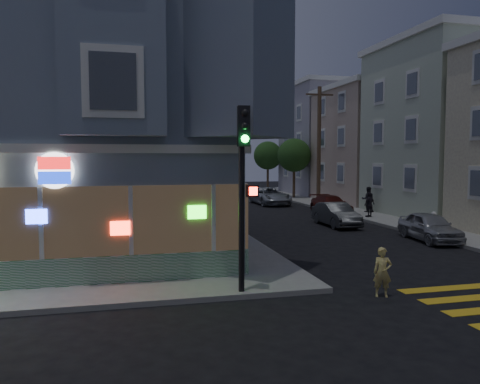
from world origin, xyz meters
name	(u,v)px	position (x,y,z in m)	size (l,w,h in m)	color
ground	(246,328)	(0.00, 0.00, 0.00)	(120.00, 120.00, 0.00)	black
sidewalk_ne	(449,203)	(23.00, 23.00, 0.07)	(24.00, 42.00, 0.15)	gray
corner_building	(37,107)	(-6.00, 10.98, 5.82)	(14.60, 14.60, 11.40)	slate
row_house_b	(478,132)	(19.50, 16.00, 5.40)	(12.00, 8.60, 10.50)	beige
row_house_c	(398,147)	(19.50, 25.00, 4.65)	(12.00, 8.60, 9.00)	tan
row_house_d	(348,141)	(19.50, 34.00, 5.40)	(12.00, 8.60, 10.50)	gray
utility_pole	(319,144)	(12.00, 24.00, 4.80)	(2.20, 0.30, 9.00)	#4C3826
street_tree_near	(294,155)	(12.20, 30.00, 3.94)	(3.00, 3.00, 5.30)	#4C3826
street_tree_far	(268,156)	(12.20, 38.00, 3.94)	(3.00, 3.00, 5.30)	#4C3826
running_child	(382,272)	(4.15, 1.40, 0.67)	(0.49, 0.32, 1.34)	#D7C56E
pedestrian_a	(368,199)	(13.00, 18.13, 0.98)	(0.81, 0.63, 1.67)	black
pedestrian_b	(369,205)	(11.78, 15.74, 0.90)	(0.88, 0.37, 1.51)	#26222B
parked_car_a	(430,227)	(10.70, 8.46, 0.65)	(1.53, 3.80, 1.29)	#ABAEB3
parked_car_b	(336,215)	(8.60, 13.66, 0.64)	(1.35, 3.88, 1.28)	#3A3D3F
parked_car_c	(331,205)	(10.70, 18.86, 0.61)	(1.70, 4.17, 1.21)	#511812
parked_car_d	(270,196)	(8.60, 25.65, 0.69)	(2.29, 4.97, 1.38)	#A3A8AE
traffic_signal	(243,167)	(0.48, 2.17, 3.50)	(0.59, 0.55, 4.95)	black
fire_hydrant	(434,219)	(12.98, 11.28, 0.57)	(0.46, 0.27, 0.81)	silver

